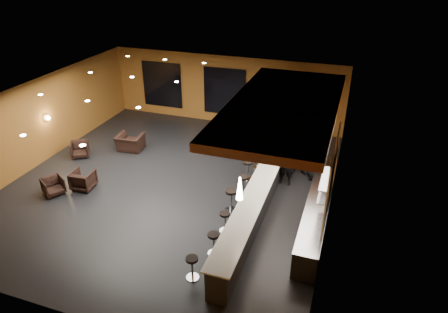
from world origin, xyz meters
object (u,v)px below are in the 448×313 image
(bar_stool_2, at_px, (225,220))
(bar_counter, at_px, (256,204))
(staff_b, at_px, (302,156))
(armchair_d, at_px, (130,142))
(bar_stool_5, at_px, (248,168))
(pendant_0, at_px, (240,188))
(armchair_c, at_px, (80,149))
(bar_stool_0, at_px, (192,265))
(staff_a, at_px, (287,163))
(armchair_b, at_px, (83,180))
(pendant_1, at_px, (262,149))
(staff_c, at_px, (317,158))
(armchair_a, at_px, (53,186))
(prep_counter, at_px, (317,209))
(column, at_px, (285,120))
(pendant_2, at_px, (278,121))
(bar_stool_1, at_px, (214,241))
(bar_stool_4, at_px, (243,183))
(bar_stool_6, at_px, (258,157))
(bar_stool_3, at_px, (231,198))

(bar_stool_2, bearing_deg, bar_counter, 55.60)
(staff_b, distance_m, armchair_d, 7.69)
(bar_counter, relative_size, bar_stool_2, 11.20)
(bar_stool_5, bearing_deg, armchair_d, 172.00)
(pendant_0, height_order, staff_b, pendant_0)
(armchair_c, bearing_deg, bar_counter, -45.15)
(armchair_d, distance_m, bar_stool_0, 8.61)
(staff_a, bearing_deg, pendant_0, -93.52)
(armchair_b, height_order, armchair_c, armchair_b)
(pendant_1, bearing_deg, staff_b, 70.79)
(staff_c, bearing_deg, armchair_d, -174.25)
(armchair_a, xyz_separation_m, bar_stool_2, (6.76, -0.05, 0.13))
(prep_counter, relative_size, column, 1.71)
(pendant_2, relative_size, staff_b, 0.42)
(staff_b, height_order, armchair_c, staff_b)
(pendant_0, bearing_deg, bar_stool_5, 102.31)
(prep_counter, xyz_separation_m, bar_stool_1, (-2.71, -2.71, 0.05))
(staff_a, xyz_separation_m, bar_stool_5, (-1.48, -0.20, -0.37))
(staff_c, relative_size, armchair_c, 2.49)
(pendant_0, bearing_deg, bar_stool_4, 103.90)
(bar_stool_0, bearing_deg, column, 83.33)
(prep_counter, relative_size, bar_stool_6, 7.85)
(bar_stool_1, distance_m, bar_stool_2, 1.13)
(armchair_c, relative_size, bar_stool_1, 1.00)
(bar_stool_4, bearing_deg, bar_stool_5, 97.53)
(prep_counter, distance_m, pendant_0, 3.73)
(pendant_1, distance_m, bar_stool_2, 2.57)
(bar_stool_3, bearing_deg, staff_c, 51.32)
(column, relative_size, bar_stool_5, 4.27)
(bar_stool_5, bearing_deg, bar_stool_2, -86.69)
(bar_stool_1, xyz_separation_m, bar_stool_5, (-0.23, 4.49, 0.05))
(staff_a, height_order, bar_stool_5, staff_a)
(armchair_c, height_order, bar_stool_0, bar_stool_0)
(armchair_b, bearing_deg, bar_counter, 178.09)
(armchair_c, bearing_deg, bar_stool_1, -60.53)
(bar_stool_1, distance_m, bar_stool_4, 3.41)
(column, relative_size, pendant_2, 5.00)
(armchair_b, bearing_deg, armchair_c, -55.60)
(bar_stool_2, relative_size, bar_stool_4, 0.92)
(prep_counter, relative_size, armchair_d, 5.32)
(bar_stool_2, xyz_separation_m, bar_stool_3, (-0.16, 1.15, 0.08))
(column, relative_size, staff_b, 2.12)
(pendant_1, distance_m, armchair_b, 7.02)
(bar_stool_6, bearing_deg, bar_stool_3, -91.91)
(pendant_1, bearing_deg, column, 90.00)
(bar_stool_4, bearing_deg, bar_stool_1, -88.61)
(pendant_2, relative_size, bar_stool_2, 0.98)
(bar_stool_0, bearing_deg, prep_counter, 52.63)
(pendant_2, height_order, armchair_a, pendant_2)
(column, relative_size, armchair_a, 4.84)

